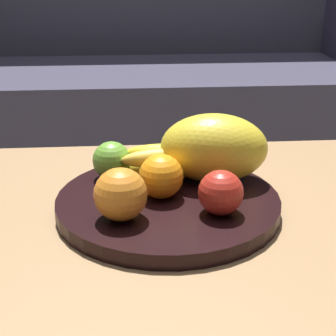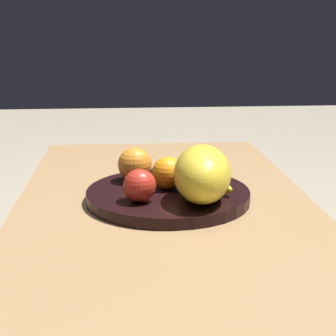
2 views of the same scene
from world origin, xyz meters
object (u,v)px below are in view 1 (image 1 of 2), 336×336
orange_front (121,194)px  apple_front (112,160)px  coffee_table (200,233)px  fruit_bowl (168,204)px  melon_large_front (214,148)px  apple_left (221,193)px  orange_left (161,176)px  banana_bunch (163,164)px  couch (150,87)px

orange_front → apple_front: (-0.02, 0.15, -0.01)m
coffee_table → fruit_bowl: bearing=172.7°
coffee_table → apple_front: 0.20m
melon_large_front → apple_left: (-0.01, -0.13, -0.02)m
orange_front → apple_front: 0.16m
orange_left → apple_front: orange_left is taller
fruit_bowl → apple_left: size_ratio=5.27×
fruit_bowl → orange_front: bearing=-136.5°
coffee_table → apple_left: bearing=-70.0°
coffee_table → orange_left: orange_left is taller
coffee_table → orange_left: (-0.06, 0.01, 0.10)m
banana_bunch → orange_front: bearing=-116.4°
orange_left → apple_front: bearing=133.9°
orange_left → couch: bearing=88.3°
coffee_table → apple_front: size_ratio=19.29×
orange_front → banana_bunch: 0.16m
orange_front → melon_large_front: bearing=40.5°
fruit_bowl → apple_left: (0.07, -0.06, 0.05)m
orange_left → apple_front: size_ratio=1.08×
couch → banana_bunch: 1.16m
couch → apple_left: size_ratio=24.80×
coffee_table → banana_bunch: size_ratio=7.48×
apple_left → coffee_table: bearing=110.0°
apple_left → banana_bunch: 0.16m
melon_large_front → couch: bearing=92.8°
couch → orange_front: size_ratio=21.45×
coffee_table → melon_large_front: bearing=67.0°
couch → apple_left: couch is taller
couch → melon_large_front: size_ratio=9.35×
melon_large_front → banana_bunch: bearing=172.2°
orange_left → apple_front: 0.12m
fruit_bowl → orange_left: 0.05m
couch → banana_bunch: size_ratio=9.96×
melon_large_front → banana_bunch: (-0.08, 0.01, -0.03)m
orange_left → banana_bunch: (0.01, 0.07, -0.01)m
melon_large_front → orange_front: 0.21m
apple_left → couch: bearing=92.2°
apple_front → apple_left: apple_left is taller
couch → fruit_bowl: bearing=-91.2°
couch → orange_front: 1.31m
melon_large_front → apple_front: 0.18m
melon_large_front → orange_front: bearing=-139.5°
melon_large_front → orange_left: size_ratio=2.53×
couch → fruit_bowl: couch is taller
coffee_table → couch: 1.24m
coffee_table → orange_front: (-0.13, -0.06, 0.10)m
apple_front → banana_bunch: (0.09, -0.01, -0.01)m
melon_large_front → apple_left: melon_large_front is taller
melon_large_front → orange_left: (-0.09, -0.06, -0.02)m
couch → apple_left: (0.05, -1.29, 0.15)m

